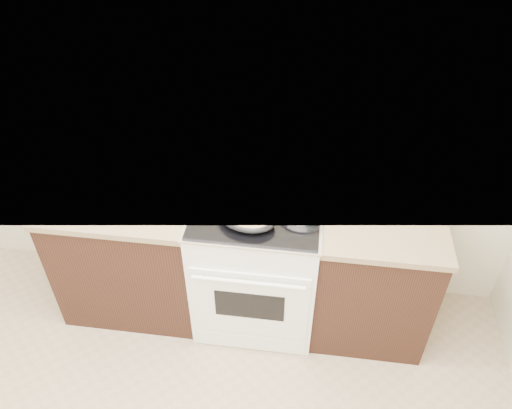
# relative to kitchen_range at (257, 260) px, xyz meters

# --- Properties ---
(room_shell) EXTENTS (4.10, 3.60, 2.75)m
(room_shell) POSITION_rel_kitchen_range_xyz_m (-0.35, -1.42, 1.21)
(room_shell) COLOR beige
(room_shell) RESTS_ON ground
(counter_left) EXTENTS (0.93, 0.67, 0.92)m
(counter_left) POSITION_rel_kitchen_range_xyz_m (-0.83, 0.01, -0.03)
(counter_left) COLOR black
(counter_left) RESTS_ON ground
(counter_right) EXTENTS (0.73, 0.67, 0.92)m
(counter_right) POSITION_rel_kitchen_range_xyz_m (0.73, 0.01, -0.03)
(counter_right) COLOR black
(counter_right) RESTS_ON ground
(kitchen_range) EXTENTS (0.78, 0.73, 1.22)m
(kitchen_range) POSITION_rel_kitchen_range_xyz_m (0.00, 0.00, 0.00)
(kitchen_range) COLOR white
(kitchen_range) RESTS_ON ground
(mixing_bowl) EXTENTS (0.36, 0.36, 0.19)m
(mixing_bowl) POSITION_rel_kitchen_range_xyz_m (0.27, 0.10, 0.53)
(mixing_bowl) COLOR silver
(mixing_bowl) RESTS_ON kitchen_range
(roasting_pan) EXTENTS (0.39, 0.32, 0.11)m
(roasting_pan) POSITION_rel_kitchen_range_xyz_m (-0.04, -0.15, 0.50)
(roasting_pan) COLOR black
(roasting_pan) RESTS_ON kitchen_range
(baking_sheet) EXTENTS (0.41, 0.32, 0.06)m
(baking_sheet) POSITION_rel_kitchen_range_xyz_m (-0.17, 0.24, 0.47)
(baking_sheet) COLOR black
(baking_sheet) RESTS_ON kitchen_range
(wooden_spoon) EXTENTS (0.15, 0.22, 0.04)m
(wooden_spoon) POSITION_rel_kitchen_range_xyz_m (-0.19, -0.10, 0.46)
(wooden_spoon) COLOR tan
(wooden_spoon) RESTS_ON kitchen_range
(blue_ladle) EXTENTS (0.19, 0.24, 0.10)m
(blue_ladle) POSITION_rel_kitchen_range_xyz_m (0.33, -0.06, 0.49)
(blue_ladle) COLOR #89C7CC
(blue_ladle) RESTS_ON kitchen_range
(spice_jars) EXTENTS (0.40, 0.23, 0.13)m
(spice_jars) POSITION_rel_kitchen_range_xyz_m (-0.98, 0.15, 0.49)
(spice_jars) COLOR #BFB28C
(spice_jars) RESTS_ON counter_left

